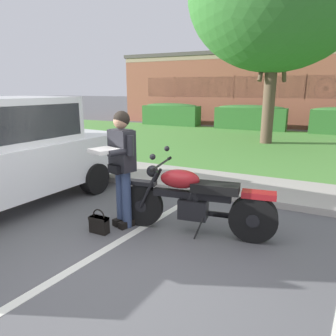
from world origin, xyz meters
TOP-DOWN VIEW (x-y plane):
  - ground_plane at (0.00, 0.00)m, footprint 140.00×140.00m
  - curb_strip at (0.00, 2.67)m, footprint 60.00×0.20m
  - concrete_walk at (0.00, 3.52)m, footprint 60.00×1.50m
  - grass_lawn at (0.00, 8.66)m, footprint 60.00×8.79m
  - stall_stripe_1 at (-0.27, 0.20)m, footprint 0.63×4.38m
  - motorcycle at (0.64, 1.10)m, footprint 2.24×0.82m
  - rider_person at (-0.48, 0.83)m, footprint 0.55×0.65m
  - handbag at (-0.66, 0.48)m, footprint 0.28×0.13m
  - hedge_left at (-5.46, 12.88)m, footprint 3.16×0.90m
  - hedge_center_left at (-1.15, 12.88)m, footprint 3.39×0.90m
  - brick_building at (1.15, 19.79)m, footprint 20.91×11.26m

SIDE VIEW (x-z plane):
  - ground_plane at x=0.00m, z-range 0.00..0.00m
  - stall_stripe_1 at x=-0.27m, z-range 0.00..0.01m
  - grass_lawn at x=0.00m, z-range 0.00..0.06m
  - concrete_walk at x=0.00m, z-range 0.00..0.08m
  - curb_strip at x=0.00m, z-range 0.00..0.12m
  - handbag at x=-0.66m, z-range -0.04..0.32m
  - motorcycle at x=0.64m, z-range -0.11..1.07m
  - hedge_left at x=-5.46m, z-range 0.03..1.27m
  - hedge_center_left at x=-1.15m, z-range 0.03..1.27m
  - rider_person at x=-0.48m, z-range 0.15..1.86m
  - brick_building at x=1.15m, z-range 0.00..4.00m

